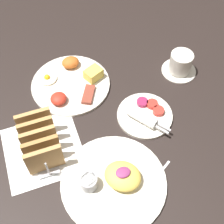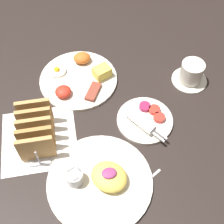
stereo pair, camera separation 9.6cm
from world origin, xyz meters
The scene contains 8 objects.
ground_plane centered at (0.00, 0.00, 0.00)m, with size 3.00×3.00×0.00m, color black.
napkin_flat centered at (-0.18, 0.01, 0.00)m, with size 0.22×0.22×0.00m.
plate_breakfast centered at (-0.03, 0.22, 0.01)m, with size 0.26×0.26×0.05m.
plate_condiments centered at (0.15, 0.02, 0.01)m, with size 0.17×0.18×0.04m.
plate_foreground centered at (-0.02, -0.16, 0.01)m, with size 0.29×0.29×0.06m.
toast_rack centered at (-0.18, 0.01, 0.05)m, with size 0.10×0.18×0.10m.
coffee_cup centered at (0.34, 0.15, 0.04)m, with size 0.12×0.12×0.08m.
teaspoon centered at (0.08, -0.20, 0.00)m, with size 0.12×0.07×0.01m.
Camera 1 is at (-0.14, -0.47, 0.81)m, focal length 50.00 mm.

